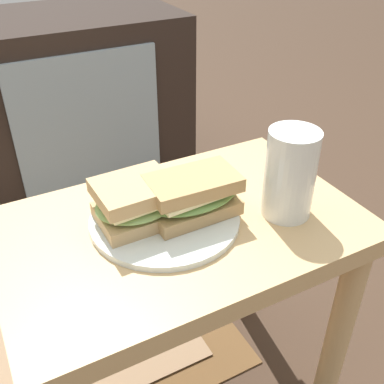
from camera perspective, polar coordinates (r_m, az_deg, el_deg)
The scene contains 7 objects.
side_table at distance 0.77m, azimuth -1.30°, elevation -9.13°, with size 0.56×0.36×0.46m.
tv_cabinet at distance 1.59m, azimuth -19.07°, elevation 9.38°, with size 0.96×0.46×0.58m.
area_rug at distance 1.24m, azimuth -22.39°, elevation -15.38°, with size 1.00×0.74×0.01m.
plate at distance 0.71m, azimuth -3.39°, elevation -3.33°, with size 0.23×0.23×0.01m, color silver.
sandwich_front at distance 0.69m, azimuth -7.06°, elevation -1.26°, with size 0.12×0.10×0.07m.
sandwich_back at distance 0.70m, azimuth 0.02°, elevation -0.35°, with size 0.15×0.09×0.07m.
beer_glass at distance 0.71m, azimuth 12.05°, elevation 2.13°, with size 0.08×0.08×0.14m.
Camera 1 is at (-0.25, -0.51, 0.89)m, focal length 42.96 mm.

